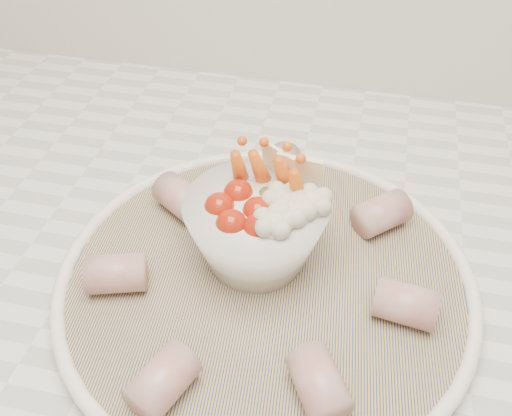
# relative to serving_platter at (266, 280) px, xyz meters

# --- Properties ---
(serving_platter) EXTENTS (0.39, 0.39, 0.02)m
(serving_platter) POSITION_rel_serving_platter_xyz_m (0.00, 0.00, 0.00)
(serving_platter) COLOR navy
(serving_platter) RESTS_ON kitchen_counter
(veggie_bowl) EXTENTS (0.12, 0.12, 0.10)m
(veggie_bowl) POSITION_rel_serving_platter_xyz_m (-0.01, 0.02, 0.04)
(veggie_bowl) COLOR white
(veggie_bowl) RESTS_ON serving_platter
(cured_meat_rolls) EXTENTS (0.29, 0.31, 0.03)m
(cured_meat_rolls) POSITION_rel_serving_platter_xyz_m (-0.00, 0.00, 0.02)
(cured_meat_rolls) COLOR #A54B4C
(cured_meat_rolls) RESTS_ON serving_platter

